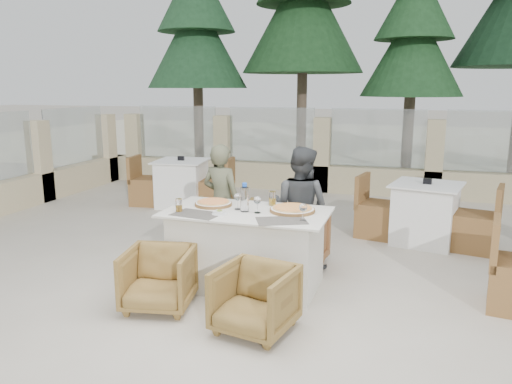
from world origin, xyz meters
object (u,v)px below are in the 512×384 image
(diner_left, at_px, (222,201))
(bg_table_b, at_px, (425,214))
(wine_glass_corner, at_px, (303,211))
(beer_glass_left, at_px, (179,205))
(wine_glass_near, at_px, (257,204))
(bg_table_a, at_px, (182,183))
(wine_glass_centre, at_px, (238,200))
(beer_glass_right, at_px, (272,198))
(armchair_near_left, at_px, (159,278))
(armchair_near_right, at_px, (255,299))
(olive_dish, at_px, (219,212))
(dining_table, at_px, (247,248))
(diner_right, at_px, (300,208))
(pizza_right, at_px, (292,209))
(armchair_far_right, at_px, (292,239))
(armchair_far_left, at_px, (222,227))
(pizza_left, at_px, (213,203))
(water_bottle, at_px, (245,197))

(diner_left, relative_size, bg_table_b, 0.81)
(wine_glass_corner, distance_m, beer_glass_left, 1.23)
(wine_glass_near, distance_m, bg_table_a, 3.74)
(diner_left, relative_size, bg_table_a, 0.81)
(wine_glass_centre, relative_size, bg_table_a, 0.11)
(wine_glass_corner, xyz_separation_m, beer_glass_left, (-1.22, -0.03, -0.03))
(beer_glass_right, xyz_separation_m, armchair_near_left, (-0.77, -1.04, -0.57))
(armchair_near_right, relative_size, bg_table_a, 0.37)
(wine_glass_corner, height_order, olive_dish, wine_glass_corner)
(dining_table, xyz_separation_m, diner_right, (0.39, 0.68, 0.29))
(pizza_right, bearing_deg, armchair_near_left, -140.67)
(armchair_near_right, relative_size, diner_left, 0.45)
(wine_glass_corner, xyz_separation_m, armchair_near_left, (-1.20, -0.54, -0.59))
(armchair_far_right, bearing_deg, diner_right, -161.37)
(armchair_near_left, bearing_deg, diner_left, 77.89)
(armchair_far_left, height_order, diner_right, diner_right)
(dining_table, distance_m, armchair_near_right, 0.97)
(diner_right, bearing_deg, armchair_far_right, 26.55)
(wine_glass_near, relative_size, wine_glass_corner, 1.00)
(bg_table_b, bearing_deg, wine_glass_centre, -121.15)
(wine_glass_centre, relative_size, diner_right, 0.14)
(beer_glass_left, bearing_deg, pizza_right, 17.43)
(pizza_left, xyz_separation_m, beer_glass_right, (0.57, 0.19, 0.05))
(pizza_left, bearing_deg, armchair_near_left, -102.76)
(beer_glass_left, height_order, armchair_near_right, beer_glass_left)
(dining_table, bearing_deg, armchair_far_left, 125.61)
(olive_dish, bearing_deg, wine_glass_centre, 66.99)
(pizza_right, height_order, wine_glass_near, wine_glass_near)
(olive_dish, bearing_deg, diner_left, 110.31)
(armchair_near_left, xyz_separation_m, bg_table_b, (2.31, 2.73, 0.11))
(armchair_near_left, distance_m, diner_left, 1.52)
(diner_left, bearing_deg, wine_glass_near, 143.82)
(armchair_far_right, height_order, armchair_near_left, armchair_far_right)
(wine_glass_centre, height_order, wine_glass_corner, same)
(dining_table, relative_size, armchair_far_right, 2.28)
(pizza_left, height_order, pizza_right, pizza_right)
(pizza_right, bearing_deg, dining_table, -165.83)
(beer_glass_left, distance_m, diner_left, 0.97)
(water_bottle, height_order, olive_dish, water_bottle)
(diner_right, bearing_deg, beer_glass_right, 75.43)
(diner_right, bearing_deg, pizza_left, 50.83)
(pizza_left, bearing_deg, wine_glass_near, -16.81)
(wine_glass_near, bearing_deg, bg_table_b, 51.92)
(bg_table_b, bearing_deg, beer_glass_left, -124.71)
(wine_glass_centre, distance_m, armchair_far_left, 1.08)
(dining_table, bearing_deg, diner_left, 127.01)
(water_bottle, distance_m, bg_table_b, 2.71)
(beer_glass_left, bearing_deg, armchair_far_right, 43.54)
(wine_glass_near, relative_size, olive_dish, 1.67)
(beer_glass_right, bearing_deg, wine_glass_centre, -136.10)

